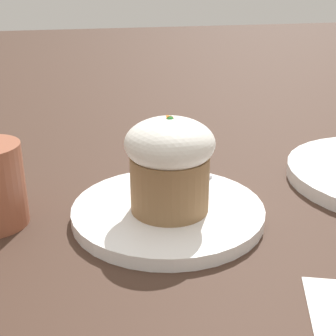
{
  "coord_description": "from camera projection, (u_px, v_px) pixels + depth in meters",
  "views": [
    {
      "loc": [
        -0.44,
        0.11,
        0.24
      ],
      "look_at": [
        -0.01,
        0.0,
        0.06
      ],
      "focal_mm": 50.0,
      "sensor_mm": 36.0,
      "label": 1
    }
  ],
  "objects": [
    {
      "name": "carrot_cake",
      "position": [
        168.0,
        163.0,
        0.48
      ],
      "size": [
        0.09,
        0.09,
        0.1
      ],
      "color": "olive",
      "rests_on": "dessert_plate"
    },
    {
      "name": "ground_plane",
      "position": [
        168.0,
        217.0,
        0.51
      ],
      "size": [
        4.0,
        4.0,
        0.0
      ],
      "primitive_type": "plane",
      "color": "#3D281E"
    },
    {
      "name": "dessert_plate",
      "position": [
        168.0,
        211.0,
        0.51
      ],
      "size": [
        0.21,
        0.21,
        0.01
      ],
      "color": "white",
      "rests_on": "ground_plane"
    },
    {
      "name": "spoon",
      "position": [
        174.0,
        199.0,
        0.51
      ],
      "size": [
        0.09,
        0.1,
        0.01
      ],
      "color": "#B7B7BC",
      "rests_on": "dessert_plate"
    }
  ]
}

